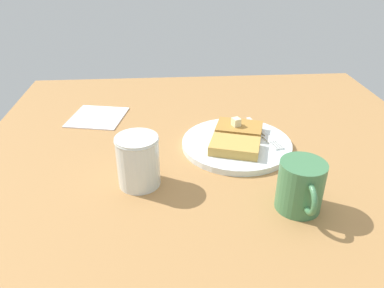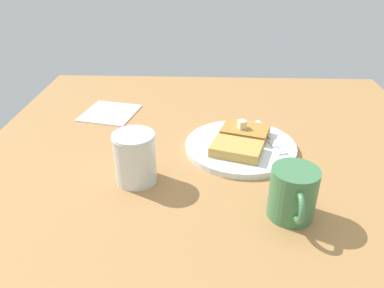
{
  "view_description": "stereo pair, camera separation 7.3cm",
  "coord_description": "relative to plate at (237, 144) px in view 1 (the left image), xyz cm",
  "views": [
    {
      "loc": [
        66.07,
        -9.53,
        42.58
      ],
      "look_at": [
        2.25,
        -4.83,
        6.97
      ],
      "focal_mm": 35.0,
      "sensor_mm": 36.0,
      "label": 1
    },
    {
      "loc": [
        66.19,
        -2.21,
        42.58
      ],
      "look_at": [
        2.25,
        -4.83,
        6.97
      ],
      "focal_mm": 35.0,
      "sensor_mm": 36.0,
      "label": 2
    }
  ],
  "objects": [
    {
      "name": "fork",
      "position": [
        -2.46,
        6.81,
        0.74
      ],
      "size": [
        15.93,
        4.9,
        0.36
      ],
      "color": "silver",
      "rests_on": "plate"
    },
    {
      "name": "plate",
      "position": [
        0.0,
        0.0,
        0.0
      ],
      "size": [
        23.62,
        23.62,
        1.31
      ],
      "color": "white",
      "rests_on": "table_surface"
    },
    {
      "name": "syrup_jar",
      "position": [
        12.34,
        -20.29,
        3.74
      ],
      "size": [
        7.86,
        7.86,
        9.65
      ],
      "color": "#471C08",
      "rests_on": "table_surface"
    },
    {
      "name": "toast_slice_left",
      "position": [
        -3.71,
        1.16,
        1.58
      ],
      "size": [
        9.68,
        11.62,
        2.05
      ],
      "primitive_type": "cube",
      "rotation": [
        0.0,
        0.0,
        -0.3
      ],
      "color": "#B27C35",
      "rests_on": "plate"
    },
    {
      "name": "coffee_mug",
      "position": [
        21.47,
        6.55,
        3.62
      ],
      "size": [
        10.42,
        7.57,
        8.7
      ],
      "color": "#427B4D",
      "rests_on": "table_surface"
    },
    {
      "name": "butter_pat_primary",
      "position": [
        -3.54,
        0.34,
        3.49
      ],
      "size": [
        2.24,
        2.13,
        1.77
      ],
      "primitive_type": "cube",
      "rotation": [
        0.0,
        0.0,
        0.37
      ],
      "color": "beige",
      "rests_on": "toast_slice_left"
    },
    {
      "name": "toast_slice_middle",
      "position": [
        3.71,
        -1.16,
        1.58
      ],
      "size": [
        9.68,
        11.62,
        2.05
      ],
      "primitive_type": "cube",
      "rotation": [
        0.0,
        0.0,
        -0.3
      ],
      "color": "gold",
      "rests_on": "plate"
    },
    {
      "name": "table_surface",
      "position": [
        3.92,
        -5.31,
        -1.99
      ],
      "size": [
        101.64,
        101.64,
        2.47
      ],
      "primitive_type": "cube",
      "color": "#A97844",
      "rests_on": "ground"
    },
    {
      "name": "napkin",
      "position": [
        -17.33,
        -32.37,
        -0.6
      ],
      "size": [
        15.46,
        15.22,
        0.3
      ],
      "primitive_type": "cube",
      "rotation": [
        0.0,
        0.0,
        -0.21
      ],
      "color": "white",
      "rests_on": "table_surface"
    }
  ]
}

